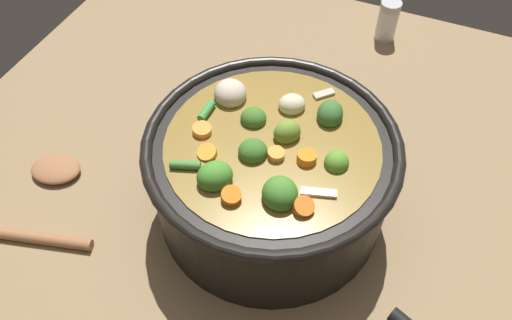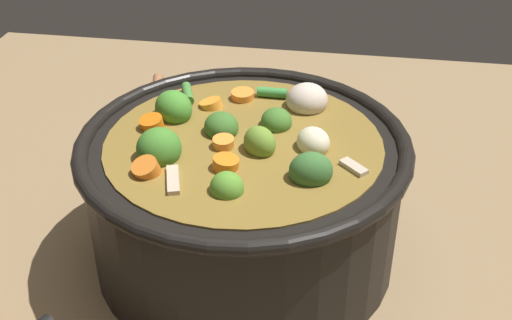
# 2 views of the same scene
# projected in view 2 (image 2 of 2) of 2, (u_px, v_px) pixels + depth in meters

# --- Properties ---
(ground_plane) EXTENTS (1.10, 1.10, 0.00)m
(ground_plane) POSITION_uv_depth(u_px,v_px,m) (245.00, 251.00, 0.73)
(ground_plane) COLOR #8C704C
(cooking_pot) EXTENTS (0.33, 0.33, 0.17)m
(cooking_pot) POSITION_uv_depth(u_px,v_px,m) (244.00, 194.00, 0.69)
(cooking_pot) COLOR black
(cooking_pot) RESTS_ON ground_plane
(wooden_spoon) EXTENTS (0.18, 0.20, 0.02)m
(wooden_spoon) POSITION_uv_depth(u_px,v_px,m) (204.00, 104.00, 1.00)
(wooden_spoon) COLOR #9C643F
(wooden_spoon) RESTS_ON ground_plane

